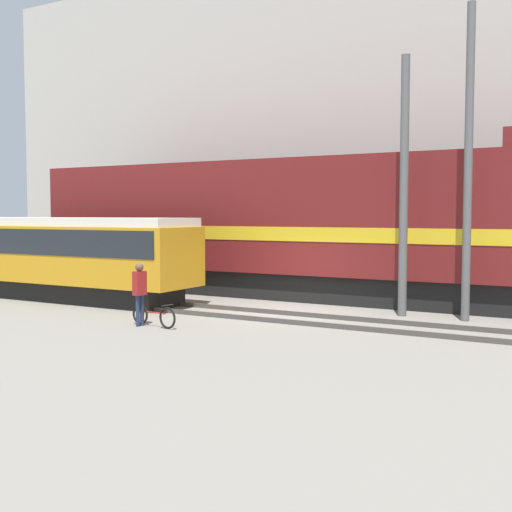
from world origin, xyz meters
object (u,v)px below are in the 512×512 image
(person, at_px, (140,287))
(utility_pole_center, at_px, (468,164))
(freight_locomotive, at_px, (289,226))
(streetcar, at_px, (61,253))
(utility_pole_left, at_px, (404,187))
(bicycle, at_px, (154,316))

(person, xyz_separation_m, utility_pole_center, (7.82, 5.40, 3.52))
(freight_locomotive, bearing_deg, person, -96.16)
(freight_locomotive, distance_m, streetcar, 8.55)
(utility_pole_left, bearing_deg, utility_pole_center, 0.00)
(streetcar, distance_m, person, 6.95)
(streetcar, relative_size, person, 6.20)
(streetcar, relative_size, utility_pole_left, 1.39)
(freight_locomotive, relative_size, utility_pole_left, 2.73)
(streetcar, bearing_deg, bicycle, -23.93)
(freight_locomotive, relative_size, utility_pole_center, 2.36)
(streetcar, xyz_separation_m, utility_pole_left, (12.15, 2.37, 2.26))
(freight_locomotive, bearing_deg, utility_pole_left, -24.95)
(freight_locomotive, distance_m, utility_pole_left, 5.76)
(freight_locomotive, bearing_deg, utility_pole_center, -18.72)
(person, bearing_deg, streetcar, 153.98)
(freight_locomotive, height_order, utility_pole_center, utility_pole_center)
(freight_locomotive, height_order, person, freight_locomotive)
(utility_pole_left, xyz_separation_m, utility_pole_center, (1.90, 0.00, 0.63))
(utility_pole_left, distance_m, utility_pole_center, 2.00)
(bicycle, height_order, person, person)
(freight_locomotive, xyz_separation_m, utility_pole_center, (6.98, -2.37, 1.94))
(person, xyz_separation_m, utility_pole_left, (5.92, 5.40, 2.89))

